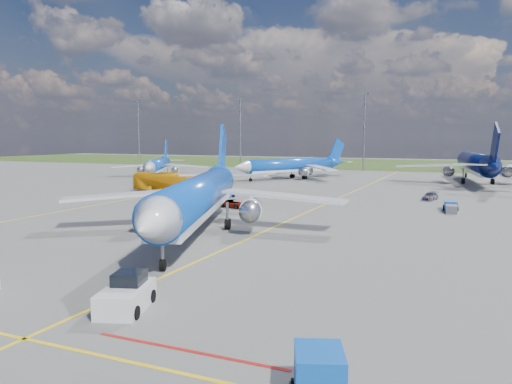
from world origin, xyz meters
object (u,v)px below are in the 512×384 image
at_px(bg_jet_nw, 158,178).
at_px(baggage_tug_c, 222,195).
at_px(pushback_tug, 127,295).
at_px(service_car_a, 213,195).
at_px(service_car_c, 430,196).
at_px(bg_jet_nnw, 291,179).
at_px(bg_jet_n, 475,183).
at_px(main_airliner, 198,234).
at_px(apron_bus, 165,182).
at_px(service_car_b, 234,204).
at_px(uld_container, 319,374).
at_px(baggage_tug_w, 451,207).

xyz_separation_m(bg_jet_nw, baggage_tug_c, (33.28, -30.29, 0.50)).
bearing_deg(pushback_tug, service_car_a, 95.19).
bearing_deg(service_car_c, bg_jet_nnw, 151.04).
distance_m(bg_jet_n, main_airliner, 78.00).
relative_size(pushback_tug, service_car_c, 1.47).
distance_m(bg_jet_n, service_car_a, 61.00).
relative_size(bg_jet_n, main_airliner, 1.08).
bearing_deg(apron_bus, service_car_b, -116.50).
distance_m(apron_bus, service_car_a, 13.77).
bearing_deg(bg_jet_nw, service_car_c, -42.94).
height_order(service_car_a, service_car_b, service_car_a).
xyz_separation_m(bg_jet_n, service_car_a, (-38.16, -47.58, 0.65)).
bearing_deg(service_car_b, uld_container, -136.79).
height_order(main_airliner, pushback_tug, main_airliner).
height_order(pushback_tug, service_car_b, pushback_tug).
relative_size(bg_jet_nnw, main_airliner, 0.83).
height_order(uld_container, baggage_tug_c, uld_container).
distance_m(baggage_tug_w, baggage_tug_c, 34.40).
bearing_deg(baggage_tug_w, bg_jet_nw, 151.19).
bearing_deg(service_car_c, service_car_b, -128.75).
distance_m(pushback_tug, service_car_b, 41.11).
xyz_separation_m(uld_container, apron_bus, (-45.28, 57.30, 0.86)).
height_order(service_car_b, baggage_tug_c, service_car_b).
height_order(bg_jet_n, service_car_b, bg_jet_n).
distance_m(service_car_b, baggage_tug_c, 11.63).
height_order(bg_jet_nnw, service_car_a, bg_jet_nnw).
relative_size(bg_jet_n, service_car_b, 11.33).
bearing_deg(bg_jet_n, main_airliner, 62.74).
xyz_separation_m(bg_jet_nw, apron_bus, (19.92, -26.70, 1.77)).
height_order(uld_container, service_car_b, uld_container).
xyz_separation_m(main_airliner, uld_container, (20.25, -25.93, 0.91)).
distance_m(pushback_tug, apron_bus, 61.56).
distance_m(bg_jet_nw, uld_container, 106.34).
distance_m(bg_jet_nnw, service_car_a, 40.77).
bearing_deg(service_car_a, baggage_tug_w, -24.93).
height_order(service_car_b, baggage_tug_w, baggage_tug_w).
xyz_separation_m(service_car_a, service_car_b, (7.41, -7.76, -0.09)).
height_order(bg_jet_nw, service_car_c, bg_jet_nw).
height_order(bg_jet_nnw, apron_bus, bg_jet_nnw).
bearing_deg(bg_jet_nnw, uld_container, -40.32).
bearing_deg(uld_container, bg_jet_nnw, 89.14).
xyz_separation_m(service_car_a, service_car_c, (31.66, 12.21, -0.05)).
height_order(bg_jet_nnw, uld_container, bg_jet_nnw).
distance_m(apron_bus, baggage_tug_w, 47.97).
bearing_deg(baggage_tug_w, service_car_c, 102.92).
bearing_deg(apron_bus, bg_jet_nnw, -10.88).
height_order(main_airliner, service_car_b, main_airliner).
xyz_separation_m(bg_jet_nnw, baggage_tug_c, (2.19, -38.98, 0.50)).
relative_size(apron_bus, service_car_b, 3.13).
bearing_deg(service_car_b, baggage_tug_w, -59.05).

